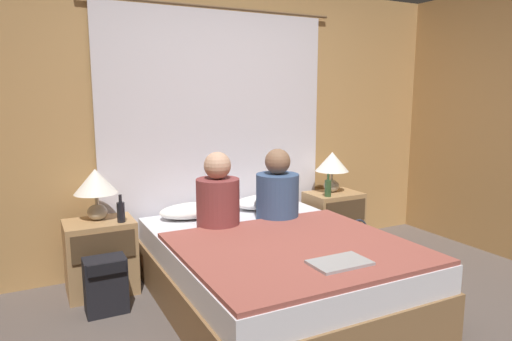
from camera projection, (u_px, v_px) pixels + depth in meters
wall_back at (215, 125)px, 4.15m from camera, size 4.92×0.06×2.50m
curtain_panel at (218, 138)px, 4.12m from camera, size 2.32×0.02×2.28m
bed at (275, 271)px, 3.34m from camera, size 1.56×2.01×0.50m
nightstand_left at (101, 257)px, 3.52m from camera, size 0.51×0.39×0.57m
nightstand_right at (333, 221)px, 4.51m from camera, size 0.51×0.39×0.57m
lamp_left at (96, 185)px, 3.47m from camera, size 0.33×0.33×0.40m
lamp_right at (332, 165)px, 4.46m from camera, size 0.33×0.33×0.40m
pillow_left at (193, 210)px, 3.83m from camera, size 0.57×0.33×0.12m
pillow_right at (265, 202)px, 4.14m from camera, size 0.57×0.33×0.12m
blanket_on_bed at (296, 248)px, 3.04m from camera, size 1.50×1.38×0.03m
person_left_in_bed at (218, 197)px, 3.52m from camera, size 0.34×0.34×0.59m
person_right_in_bed at (277, 191)px, 3.76m from camera, size 0.35×0.35×0.59m
beer_bottle_on_left_stand at (121, 211)px, 3.43m from camera, size 0.06×0.06×0.21m
beer_bottle_on_right_stand at (328, 188)px, 4.29m from camera, size 0.06×0.06×0.22m
laptop_on_bed at (340, 263)px, 2.71m from camera, size 0.36×0.22×0.02m
backpack_on_floor at (106, 282)px, 3.20m from camera, size 0.28×0.21×0.40m
handbag_on_floor at (357, 248)px, 4.15m from camera, size 0.30×0.14×0.41m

